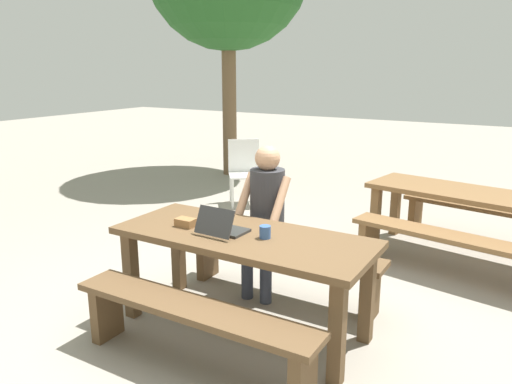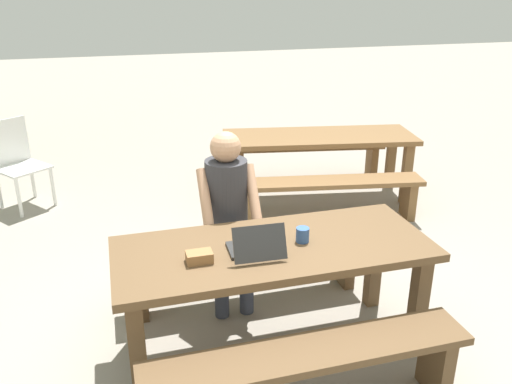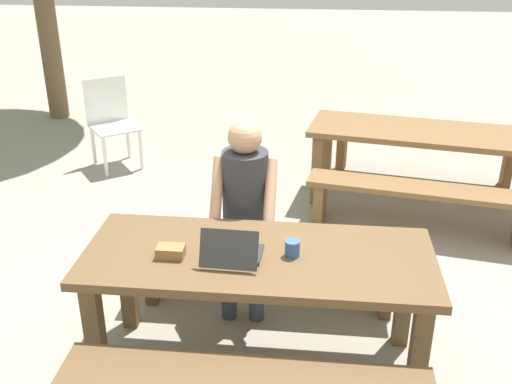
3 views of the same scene
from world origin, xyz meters
TOP-DOWN VIEW (x-y plane):
  - ground_plane at (0.00, 0.00)m, footprint 30.00×30.00m
  - picnic_table_front at (0.00, 0.00)m, footprint 1.90×0.77m
  - bench_far at (0.00, 0.62)m, footprint 1.76×0.30m
  - laptop at (-0.13, -0.08)m, footprint 0.31×0.30m
  - small_pouch at (-0.46, -0.08)m, footprint 0.15×0.10m
  - coffee_mug at (0.18, -0.00)m, footprint 0.08×0.08m
  - person_seated at (-0.14, 0.58)m, footprint 0.40×0.40m
  - plastic_chair at (-1.83, 2.97)m, footprint 0.62×0.62m
  - picnic_table_mid at (1.24, 2.31)m, footprint 2.09×1.03m
  - bench_mid_south at (1.13, 1.72)m, footprint 1.82×0.61m
  - bench_mid_north at (1.34, 2.91)m, footprint 1.82×0.61m

SIDE VIEW (x-z plane):
  - ground_plane at x=0.00m, z-range 0.00..0.00m
  - bench_mid_south at x=1.13m, z-range 0.11..0.54m
  - bench_mid_north at x=1.34m, z-range 0.11..0.54m
  - bench_far at x=0.00m, z-range 0.11..0.57m
  - plastic_chair at x=-1.83m, z-range 0.03..0.93m
  - picnic_table_mid at x=1.24m, z-range 0.25..0.95m
  - picnic_table_front at x=0.00m, z-range 0.26..1.01m
  - person_seated at x=-0.14m, z-range 0.11..1.40m
  - small_pouch at x=-0.46m, z-range 0.75..0.81m
  - coffee_mug at x=0.18m, z-range 0.75..0.84m
  - laptop at x=-0.13m, z-range 0.69..0.90m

